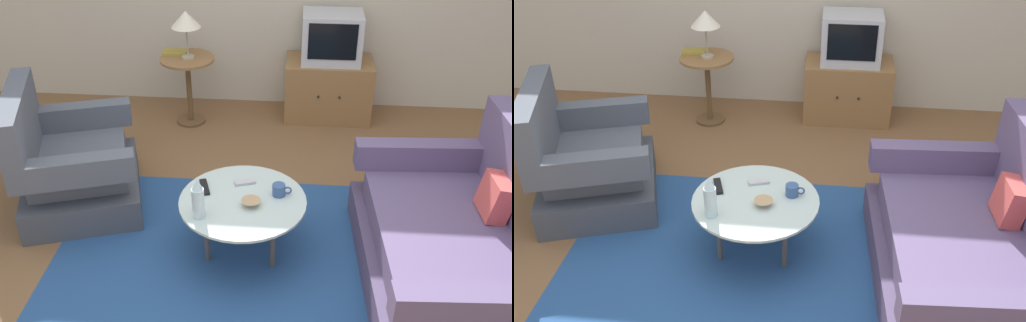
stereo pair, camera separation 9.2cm
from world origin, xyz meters
The scene contains 15 objects.
ground_plane centered at (0.00, 0.00, 0.00)m, with size 16.00×16.00×0.00m, color brown.
area_rug centered at (0.02, 0.12, 0.00)m, with size 2.51×1.62×0.00m, color navy.
armchair centered at (-1.29, 0.56, 0.31)m, with size 1.06×1.14×0.92m.
couch centered at (1.36, -0.08, 0.30)m, with size 1.06×1.58×0.94m.
coffee_table centered at (0.02, 0.12, 0.38)m, with size 0.82×0.82×0.41m.
side_table centered at (-0.66, 1.91, 0.46)m, with size 0.49×0.49×0.65m.
tv_stand centered at (0.63, 2.14, 0.28)m, with size 0.81×0.49×0.57m.
television centered at (0.63, 2.14, 0.79)m, with size 0.53×0.39×0.45m.
table_lamp centered at (-0.65, 1.90, 0.99)m, with size 0.26×0.26×0.43m.
vase centered at (-0.22, -0.07, 0.54)m, with size 0.08×0.08×0.27m.
mug centered at (0.26, 0.20, 0.45)m, with size 0.13×0.09×0.08m.
bowl centered at (0.08, 0.07, 0.43)m, with size 0.12×0.12×0.04m.
tv_remote_dark centered at (-0.24, 0.23, 0.42)m, with size 0.10×0.18×0.02m.
tv_remote_silver centered at (0.02, 0.31, 0.42)m, with size 0.15×0.09×0.02m.
book centered at (-0.79, 2.00, 0.66)m, with size 0.22×0.15×0.02m.
Camera 1 is at (0.35, -2.75, 2.52)m, focal length 39.03 mm.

